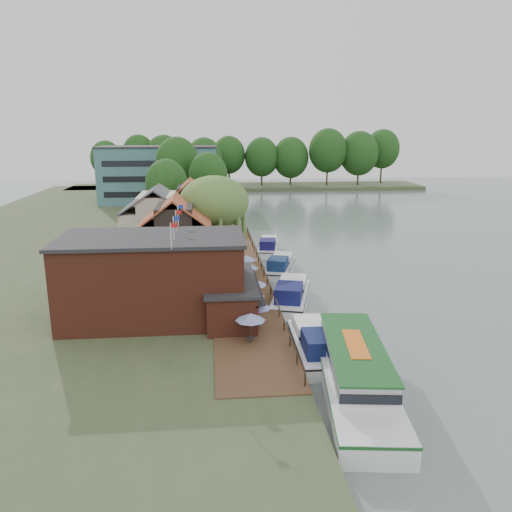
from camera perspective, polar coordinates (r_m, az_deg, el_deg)
name	(u,v)px	position (r m, az deg, el deg)	size (l,w,h in m)	color
ground	(333,318)	(46.84, 8.77, -7.04)	(260.00, 260.00, 0.00)	#566361
land_bank	(87,238)	(81.20, -18.71, 1.92)	(50.00, 140.00, 1.00)	#384728
quay_deck	(240,278)	(54.69, -1.89, -2.55)	(6.00, 50.00, 0.10)	#47301E
quay_rail	(264,272)	(55.25, 0.87, -1.88)	(0.20, 49.00, 1.00)	black
pub	(177,277)	(43.13, -9.02, -2.40)	(20.00, 11.00, 7.30)	maroon
hotel_block	(159,174)	(113.18, -11.00, 9.16)	(25.40, 12.40, 12.30)	#38666B
cottage_a	(176,234)	(57.57, -9.15, 2.46)	(8.60, 7.60, 8.50)	black
cottage_b	(158,219)	(67.61, -11.17, 4.13)	(9.60, 8.60, 8.50)	beige
cottage_c	(190,208)	(76.19, -7.51, 5.42)	(7.60, 7.60, 8.50)	black
willow	(215,218)	(62.17, -4.75, 4.37)	(8.60, 8.60, 10.43)	#476B2D
umbrella_0	(250,328)	(38.18, -0.65, -8.24)	(2.32, 2.32, 2.38)	navy
umbrella_1	(258,316)	(40.60, 0.18, -6.82)	(2.21, 2.21, 2.38)	#1F1C9C
umbrella_2	(252,303)	(43.31, -0.40, -5.44)	(2.11, 2.11, 2.38)	navy
umbrella_3	(253,292)	(46.36, -0.29, -4.08)	(2.46, 2.46, 2.38)	#1A4494
umbrella_4	(241,279)	(50.32, -1.71, -2.59)	(2.23, 2.23, 2.38)	navy
umbrella_5	(248,274)	(51.71, -0.87, -2.11)	(2.01, 2.01, 2.38)	#1C419A
umbrella_6	(247,266)	(54.98, -1.08, -1.10)	(2.06, 2.06, 2.38)	#1C3D9A
cruiser_0	(314,340)	(38.99, 6.67, -9.49)	(3.34, 10.32, 2.52)	white
cruiser_1	(291,292)	(49.36, 4.02, -4.12)	(3.51, 10.85, 2.67)	white
cruiser_2	(280,264)	(59.96, 2.78, -0.91)	(3.13, 9.68, 2.34)	silver
cruiser_3	(268,245)	(69.97, 1.41, 1.30)	(3.03, 9.39, 2.26)	white
tour_boat	(356,372)	(33.79, 11.39, -12.83)	(4.33, 15.43, 3.37)	silver
swan	(351,378)	(36.12, 10.83, -13.53)	(0.44, 0.44, 0.44)	white
bank_tree_0	(167,193)	(84.92, -10.15, 7.14)	(6.96, 6.96, 11.16)	#143811
bank_tree_1	(208,185)	(93.08, -5.48, 8.13)	(7.12, 7.12, 11.85)	#143811
bank_tree_2	(178,174)	(99.52, -8.93, 9.19)	(8.32, 8.32, 14.48)	#143811
bank_tree_3	(204,167)	(121.15, -5.91, 10.06)	(8.33, 8.33, 13.95)	#143811
bank_tree_4	(202,171)	(128.44, -6.16, 9.65)	(7.60, 7.60, 11.04)	#143811
bank_tree_5	(182,164)	(135.93, -8.51, 10.35)	(6.16, 6.16, 13.51)	#143811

